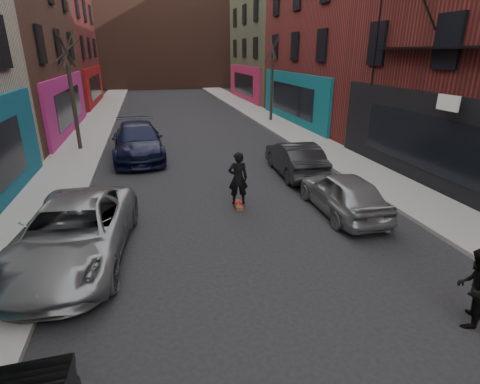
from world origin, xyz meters
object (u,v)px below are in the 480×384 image
parked_right_end (295,158)px  skateboard (238,205)px  parked_left_end (138,141)px  pedestrian (475,288)px  tree_right_far (272,72)px  skateboarder (238,178)px  tree_left_far (71,84)px  parked_right_far (343,193)px  parked_left_far (74,232)px

parked_right_end → skateboard: bearing=45.1°
parked_left_end → pedestrian: (6.20, -13.76, -0.02)m
tree_right_far → parked_left_end: bearing=-139.1°
skateboarder → tree_left_far: bearing=-51.1°
tree_right_far → parked_right_end: (-3.00, -12.41, -2.83)m
parked_right_far → skateboard: parked_right_far is taller
parked_left_far → parked_right_end: bearing=39.7°
parked_left_end → skateboard: parked_left_end is taller
parked_left_end → skateboarder: skateboarder is taller
tree_left_far → parked_left_far: (1.60, -11.64, -2.63)m
parked_left_end → parked_right_end: bearing=-36.4°
parked_left_end → skateboard: 7.88m
parked_left_end → pedestrian: size_ratio=3.58×
pedestrian → parked_right_end: bearing=-127.2°
skateboard → parked_right_far: bearing=-17.9°
parked_left_end → skateboarder: (3.29, -7.12, 0.17)m
skateboard → parked_left_far: bearing=-148.2°
skateboard → skateboarder: bearing=-175.3°
tree_right_far → parked_right_end: bearing=-103.6°
parked_left_far → skateboard: bearing=32.9°
skateboarder → parked_left_end: bearing=-60.5°
parked_left_far → tree_right_far: bearing=64.4°
parked_right_end → pedestrian: pedestrian is taller
parked_right_end → skateboarder: 4.22m
parked_left_far → skateboard: size_ratio=6.73×
tree_left_far → parked_right_far: 14.39m
tree_left_far → parked_right_end: 11.69m
tree_right_far → pedestrian: (-3.20, -21.89, -2.73)m
parked_right_far → skateboard: bearing=-21.5°
tree_left_far → tree_right_far: size_ratio=0.96×
tree_left_far → parked_left_end: 4.49m
parked_left_end → parked_right_far: size_ratio=1.41×
tree_left_far → tree_right_far: bearing=25.8°
tree_left_far → skateboard: size_ratio=8.12×
tree_left_far → parked_left_end: bearing=-35.4°
parked_left_far → skateboard: (4.69, 2.39, -0.70)m
tree_right_far → parked_right_far: 17.06m
parked_right_end → skateboarder: size_ratio=2.39×
parked_left_far → pedestrian: 8.71m
skateboard → tree_right_far: bearing=72.9°
parked_right_end → skateboard: size_ratio=5.30×
tree_left_far → skateboarder: (6.29, -9.25, -2.39)m
parked_left_far → parked_left_end: parked_left_end is taller
skateboarder → parked_right_far: bearing=162.1°
tree_right_far → tree_left_far: bearing=-154.2°
tree_left_far → skateboarder: bearing=-55.8°
tree_right_far → skateboarder: 16.63m
skateboard → skateboarder: (-0.00, 0.00, 0.94)m
parked_right_far → skateboarder: 3.39m
parked_left_far → pedestrian: (7.60, -4.25, 0.05)m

